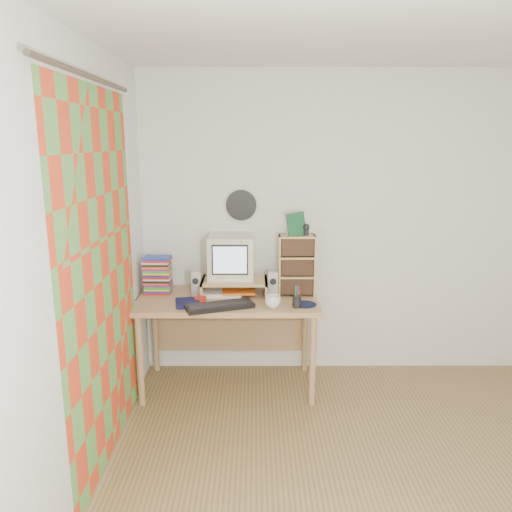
{
  "coord_description": "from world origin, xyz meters",
  "views": [
    {
      "loc": [
        -0.81,
        -2.33,
        1.95
      ],
      "look_at": [
        -0.81,
        1.33,
        1.1
      ],
      "focal_mm": 35.0,
      "sensor_mm": 36.0,
      "label": 1
    }
  ],
  "objects_px": {
    "dvd_stack": "(157,275)",
    "mug": "(273,301)",
    "cd_rack": "(297,265)",
    "desk": "(228,312)",
    "keyboard": "(220,306)",
    "diary": "(176,302)",
    "crt_monitor": "(231,257)"
  },
  "relations": [
    {
      "from": "cd_rack",
      "to": "desk",
      "type": "bearing_deg",
      "value": -177.71
    },
    {
      "from": "cd_rack",
      "to": "mug",
      "type": "bearing_deg",
      "value": -122.58
    },
    {
      "from": "dvd_stack",
      "to": "diary",
      "type": "height_order",
      "value": "dvd_stack"
    },
    {
      "from": "dvd_stack",
      "to": "mug",
      "type": "distance_m",
      "value": 0.99
    },
    {
      "from": "crt_monitor",
      "to": "mug",
      "type": "height_order",
      "value": "crt_monitor"
    },
    {
      "from": "keyboard",
      "to": "cd_rack",
      "type": "relative_size",
      "value": 1.03
    },
    {
      "from": "cd_rack",
      "to": "diary",
      "type": "height_order",
      "value": "cd_rack"
    },
    {
      "from": "cd_rack",
      "to": "diary",
      "type": "relative_size",
      "value": 2.25
    },
    {
      "from": "dvd_stack",
      "to": "cd_rack",
      "type": "relative_size",
      "value": 0.62
    },
    {
      "from": "mug",
      "to": "diary",
      "type": "relative_size",
      "value": 0.54
    },
    {
      "from": "cd_rack",
      "to": "mug",
      "type": "relative_size",
      "value": 4.17
    },
    {
      "from": "keyboard",
      "to": "dvd_stack",
      "type": "xyz_separation_m",
      "value": [
        -0.52,
        0.39,
        0.13
      ]
    },
    {
      "from": "desk",
      "to": "cd_rack",
      "type": "bearing_deg",
      "value": 2.77
    },
    {
      "from": "desk",
      "to": "dvd_stack",
      "type": "distance_m",
      "value": 0.64
    },
    {
      "from": "mug",
      "to": "diary",
      "type": "xyz_separation_m",
      "value": [
        -0.72,
        0.06,
        -0.02
      ]
    },
    {
      "from": "keyboard",
      "to": "diary",
      "type": "relative_size",
      "value": 2.32
    },
    {
      "from": "desk",
      "to": "diary",
      "type": "height_order",
      "value": "diary"
    },
    {
      "from": "keyboard",
      "to": "mug",
      "type": "height_order",
      "value": "mug"
    },
    {
      "from": "dvd_stack",
      "to": "mug",
      "type": "height_order",
      "value": "dvd_stack"
    },
    {
      "from": "crt_monitor",
      "to": "dvd_stack",
      "type": "xyz_separation_m",
      "value": [
        -0.59,
        -0.01,
        -0.14
      ]
    },
    {
      "from": "crt_monitor",
      "to": "keyboard",
      "type": "distance_m",
      "value": 0.49
    },
    {
      "from": "crt_monitor",
      "to": "diary",
      "type": "xyz_separation_m",
      "value": [
        -0.4,
        -0.31,
        -0.27
      ]
    },
    {
      "from": "crt_monitor",
      "to": "diary",
      "type": "height_order",
      "value": "crt_monitor"
    },
    {
      "from": "desk",
      "to": "mug",
      "type": "height_order",
      "value": "mug"
    },
    {
      "from": "dvd_stack",
      "to": "diary",
      "type": "bearing_deg",
      "value": -57.07
    },
    {
      "from": "cd_rack",
      "to": "diary",
      "type": "xyz_separation_m",
      "value": [
        -0.92,
        -0.25,
        -0.22
      ]
    },
    {
      "from": "cd_rack",
      "to": "keyboard",
      "type": "bearing_deg",
      "value": -150.52
    },
    {
      "from": "crt_monitor",
      "to": "diary",
      "type": "distance_m",
      "value": 0.57
    },
    {
      "from": "cd_rack",
      "to": "diary",
      "type": "distance_m",
      "value": 0.98
    },
    {
      "from": "keyboard",
      "to": "mug",
      "type": "relative_size",
      "value": 4.29
    },
    {
      "from": "keyboard",
      "to": "desk",
      "type": "bearing_deg",
      "value": 62.23
    },
    {
      "from": "desk",
      "to": "cd_rack",
      "type": "distance_m",
      "value": 0.66
    }
  ]
}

